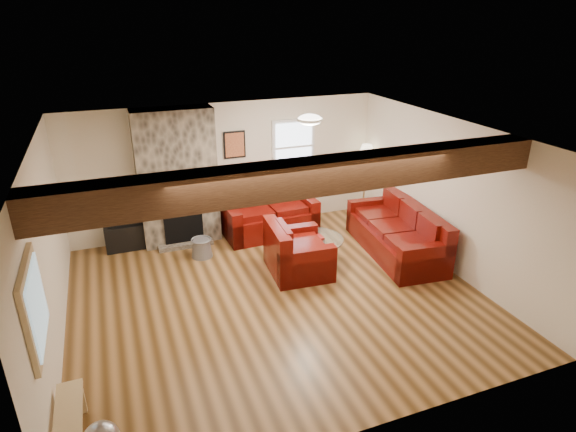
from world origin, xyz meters
The scene contains 16 objects.
room centered at (0.00, 0.00, 1.25)m, with size 8.00×8.00×8.00m.
oak_beam centered at (0.00, -1.25, 2.31)m, with size 6.00×0.36×0.38m, color black.
chimney_breast centered at (-1.00, 2.49, 1.22)m, with size 1.40×0.67×2.50m.
back_window centered at (1.35, 2.71, 1.55)m, with size 0.90×0.08×1.10m, color white, non-canonical shape.
hatch_window centered at (-2.96, -1.50, 1.45)m, with size 0.08×1.00×0.90m, color tan, non-canonical shape.
ceiling_dome centered at (0.90, 0.90, 2.44)m, with size 0.40×0.40×0.18m, color white, non-canonical shape.
artwork_back centered at (0.15, 2.71, 1.70)m, with size 0.42×0.06×0.52m, color black, non-canonical shape.
artwork_right centered at (2.96, 0.30, 1.75)m, with size 0.06×0.55×0.42m, color black, non-canonical shape.
sofa_three centered at (2.48, 0.61, 0.44)m, with size 2.28×0.96×0.88m, color #490505, non-canonical shape.
loveseat centered at (0.64, 2.23, 0.47)m, with size 1.76×1.01×0.93m, color #490505, non-canonical shape.
armchair_red centered at (0.60, 0.58, 0.43)m, with size 1.07×0.94×0.87m, color #490505, non-canonical shape.
coffee_table centered at (0.97, 0.74, 0.24)m, with size 0.96×0.96×0.50m.
tv_cabinet centered at (-1.90, 2.53, 0.24)m, with size 0.96×0.38×0.48m, color black.
television centered at (-1.90, 2.53, 0.71)m, with size 0.81×0.11×0.47m, color black.
floor_lamp centered at (2.80, 2.33, 1.32)m, with size 0.40×0.40×1.55m.
coal_bucket centered at (-0.80, 1.70, 0.18)m, with size 0.37×0.37×0.35m, color gray, non-canonical shape.
Camera 1 is at (-2.11, -5.95, 4.01)m, focal length 30.00 mm.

